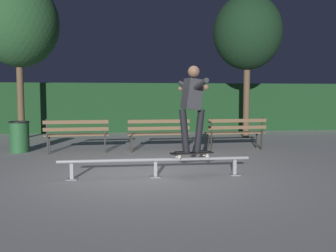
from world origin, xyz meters
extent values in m
plane|color=#ADAAA8|center=(0.00, 0.00, 0.00)|extent=(90.00, 90.00, 0.00)
cube|color=#193D1E|center=(0.00, 8.55, 0.98)|extent=(24.00, 1.20, 1.96)
cylinder|color=gray|center=(0.00, -0.23, 0.31)|extent=(3.44, 0.06, 0.06)
cube|color=gray|center=(-1.46, -0.23, 0.14)|extent=(0.06, 0.06, 0.28)
cube|color=gray|center=(-1.46, -0.23, 0.01)|extent=(0.18, 0.18, 0.01)
cube|color=gray|center=(0.00, -0.23, 0.14)|extent=(0.06, 0.06, 0.28)
cube|color=gray|center=(0.00, -0.23, 0.01)|extent=(0.18, 0.18, 0.01)
cube|color=gray|center=(1.46, -0.23, 0.14)|extent=(0.06, 0.06, 0.28)
cube|color=gray|center=(1.46, -0.23, 0.01)|extent=(0.18, 0.18, 0.01)
cube|color=black|center=(0.66, -0.23, 0.42)|extent=(0.80, 0.32, 0.02)
cube|color=black|center=(0.66, -0.23, 0.43)|extent=(0.78, 0.31, 0.00)
cube|color=#9E9EA3|center=(0.92, -0.19, 0.40)|extent=(0.08, 0.18, 0.02)
cube|color=#9E9EA3|center=(0.40, -0.27, 0.40)|extent=(0.08, 0.18, 0.02)
cylinder|color=beige|center=(0.94, -0.27, 0.37)|extent=(0.06, 0.04, 0.05)
cylinder|color=beige|center=(0.91, -0.11, 0.37)|extent=(0.06, 0.04, 0.05)
cylinder|color=beige|center=(0.41, -0.35, 0.37)|extent=(0.06, 0.04, 0.05)
cylinder|color=beige|center=(0.39, -0.19, 0.37)|extent=(0.06, 0.04, 0.05)
cube|color=black|center=(0.84, -0.20, 0.45)|extent=(0.27, 0.14, 0.03)
cube|color=black|center=(0.48, -0.26, 0.45)|extent=(0.27, 0.14, 0.03)
cylinder|color=black|center=(0.80, -0.21, 0.82)|extent=(0.22, 0.16, 0.79)
cylinder|color=black|center=(0.52, -0.25, 0.82)|extent=(0.22, 0.16, 0.79)
cube|color=#2D2D33|center=(0.66, -0.23, 1.48)|extent=(0.39, 0.41, 0.57)
cylinder|color=#2D2D33|center=(0.72, -0.61, 1.64)|extent=(0.18, 0.61, 0.21)
cylinder|color=#2D2D33|center=(0.60, 0.14, 1.64)|extent=(0.18, 0.61, 0.21)
sphere|color=brown|center=(0.77, -0.88, 1.59)|extent=(0.09, 0.09, 0.09)
sphere|color=brown|center=(0.56, 0.42, 1.59)|extent=(0.09, 0.09, 0.09)
sphere|color=brown|center=(0.69, -0.23, 1.88)|extent=(0.21, 0.21, 0.21)
cube|color=#282623|center=(-1.03, 3.07, 0.22)|extent=(0.04, 0.04, 0.44)
cube|color=#282623|center=(-1.01, 2.75, 0.22)|extent=(0.04, 0.04, 0.44)
cube|color=#282623|center=(-1.01, 2.71, 0.66)|extent=(0.04, 0.04, 0.44)
cube|color=#282623|center=(-2.44, 3.00, 0.22)|extent=(0.04, 0.04, 0.44)
cube|color=#282623|center=(-2.42, 2.68, 0.22)|extent=(0.04, 0.04, 0.44)
cube|color=#282623|center=(-2.42, 2.64, 0.66)|extent=(0.04, 0.04, 0.44)
cube|color=brown|center=(-1.73, 3.02, 0.46)|extent=(1.60, 0.17, 0.04)
cube|color=brown|center=(-1.73, 2.88, 0.46)|extent=(1.60, 0.17, 0.04)
cube|color=brown|center=(-1.72, 2.74, 0.46)|extent=(1.60, 0.17, 0.04)
cube|color=brown|center=(-1.72, 2.67, 0.62)|extent=(1.60, 0.11, 0.09)
cube|color=brown|center=(-1.72, 2.67, 0.80)|extent=(1.60, 0.11, 0.09)
cube|color=#282623|center=(1.05, 3.07, 0.22)|extent=(0.04, 0.04, 0.44)
cube|color=#282623|center=(1.07, 2.75, 0.22)|extent=(0.04, 0.04, 0.44)
cube|color=#282623|center=(1.07, 2.71, 0.66)|extent=(0.04, 0.04, 0.44)
cube|color=#282623|center=(-0.35, 3.00, 0.22)|extent=(0.04, 0.04, 0.44)
cube|color=#282623|center=(-0.34, 2.68, 0.22)|extent=(0.04, 0.04, 0.44)
cube|color=#282623|center=(-0.34, 2.64, 0.66)|extent=(0.04, 0.04, 0.44)
cube|color=brown|center=(0.35, 3.02, 0.46)|extent=(1.60, 0.17, 0.04)
cube|color=brown|center=(0.36, 2.88, 0.46)|extent=(1.60, 0.17, 0.04)
cube|color=brown|center=(0.36, 2.74, 0.46)|extent=(1.60, 0.17, 0.04)
cube|color=brown|center=(0.37, 2.67, 0.62)|extent=(1.60, 0.11, 0.09)
cube|color=brown|center=(0.37, 2.67, 0.80)|extent=(1.60, 0.11, 0.09)
cube|color=#282623|center=(3.13, 3.07, 0.22)|extent=(0.04, 0.04, 0.44)
cube|color=#282623|center=(3.15, 2.75, 0.22)|extent=(0.04, 0.04, 0.44)
cube|color=#282623|center=(3.15, 2.71, 0.66)|extent=(0.04, 0.04, 0.44)
cube|color=#282623|center=(1.73, 3.00, 0.22)|extent=(0.04, 0.04, 0.44)
cube|color=#282623|center=(1.74, 2.68, 0.22)|extent=(0.04, 0.04, 0.44)
cube|color=#282623|center=(1.75, 2.64, 0.66)|extent=(0.04, 0.04, 0.44)
cube|color=brown|center=(2.43, 3.02, 0.46)|extent=(1.60, 0.17, 0.04)
cube|color=brown|center=(2.44, 2.88, 0.46)|extent=(1.60, 0.17, 0.04)
cube|color=brown|center=(2.45, 2.74, 0.46)|extent=(1.60, 0.17, 0.04)
cube|color=brown|center=(2.45, 2.67, 0.62)|extent=(1.60, 0.11, 0.09)
cube|color=brown|center=(2.45, 2.67, 0.80)|extent=(1.60, 0.11, 0.09)
cylinder|color=brown|center=(3.71, 5.62, 1.31)|extent=(0.22, 0.22, 2.63)
ellipsoid|color=black|center=(3.71, 5.62, 3.61)|extent=(2.32, 2.32, 2.55)
cylinder|color=brown|center=(-3.97, 6.35, 1.37)|extent=(0.22, 0.22, 2.74)
ellipsoid|color=#234C28|center=(-3.97, 6.35, 3.87)|extent=(2.66, 2.66, 2.93)
cylinder|color=#23562D|center=(-3.21, 3.16, 0.39)|extent=(0.48, 0.48, 0.78)
torus|color=black|center=(-3.21, 3.16, 0.78)|extent=(0.52, 0.52, 0.04)
camera|label=1|loc=(-0.60, -6.75, 1.45)|focal=39.61mm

